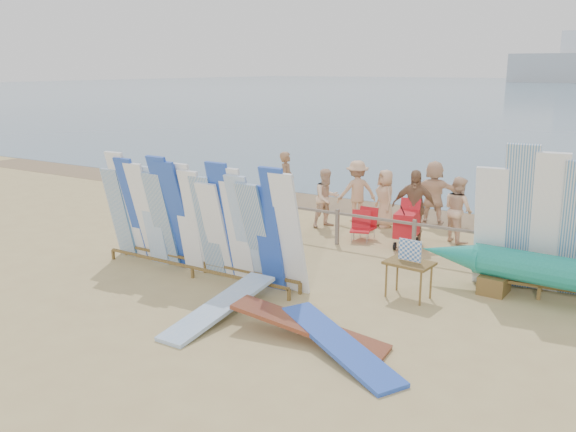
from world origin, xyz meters
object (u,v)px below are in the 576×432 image
Objects in this scene: flat_board_c at (308,339)px; beachgoer_4 at (414,207)px; main_surfboard_rack at (197,223)px; beachgoer_8 at (458,210)px; beachgoer_6 at (385,198)px; beachgoer_1 at (287,181)px; vendor_table at (409,279)px; stroller at (407,229)px; beach_chair_right at (360,232)px; beachgoer_2 at (327,198)px; beachgoer_10 at (555,231)px; beachgoer_5 at (434,192)px; side_surfboard_rack at (546,229)px; flat_board_b at (220,317)px; flat_board_d at (339,354)px; beachgoer_3 at (357,191)px; beach_chair_left at (365,230)px.

flat_board_c is 1.44× the size of beachgoer_4.
main_surfboard_rack is 3.07× the size of beachgoer_8.
beachgoer_4 is at bearing 0.12° from beachgoer_6.
beachgoer_1 is at bearing 30.18° from beachgoer_8.
beachgoer_1 is (-5.96, 5.16, 0.52)m from vendor_table.
stroller reaches higher than flat_board_c.
flat_board_c is at bearing -91.33° from beach_chair_right.
beachgoer_2 is at bearing -104.58° from beachgoer_6.
beachgoer_4 reaches higher than beachgoer_10.
beachgoer_4 is (2.98, 4.75, -0.23)m from main_surfboard_rack.
beachgoer_6 is at bearing 23.72° from beachgoer_5.
beachgoer_6 reaches higher than beach_chair_right.
beachgoer_1 is at bearing -12.61° from beachgoer_5.
vendor_table is 0.69× the size of beachgoer_8.
side_surfboard_rack is 6.53m from beachgoer_2.
flat_board_c is at bearing -130.98° from side_surfboard_rack.
flat_board_b is 2.30× the size of stroller.
beachgoer_8 is at bearing 106.89° from beachgoer_5.
beachgoer_6 is (-1.03, -1.01, -0.10)m from beachgoer_5.
beachgoer_1 is at bearing 153.05° from beachgoer_4.
stroller is (-3.40, 1.71, -0.87)m from side_surfboard_rack.
beachgoer_6 is (-2.53, 4.79, 0.41)m from vendor_table.
stroller is 0.70× the size of beachgoer_8.
main_surfboard_rack is 4.69m from flat_board_d.
flat_board_b is at bearing -108.66° from beach_chair_right.
main_surfboard_rack is at bearing 39.34° from beachgoer_3.
vendor_table is 5.43m from beachgoer_6.
beachgoer_5 is 1.13× the size of beachgoer_6.
side_surfboard_rack is 2.53× the size of stroller.
beachgoer_8 is 0.90× the size of beachgoer_4.
beachgoer_6 is (-4.67, 3.32, -0.54)m from side_surfboard_rack.
beachgoer_8 is 1.03× the size of beachgoer_2.
beachgoer_5 is (0.98, 2.69, 0.68)m from beach_chair_right.
beachgoer_2 is at bearing 21.75° from flat_board_c.
vendor_table is 0.71× the size of beachgoer_10.
beach_chair_left is 0.25m from beach_chair_right.
beach_chair_left is 2.39m from beachgoer_8.
side_surfboard_rack reaches higher than beachgoer_2.
flat_board_d is at bearing 78.78° from beachgoer_5.
stroller is at bearing -15.45° from beach_chair_right.
beach_chair_right reaches higher than flat_board_d.
beachgoer_6 is at bearing -118.55° from beachgoer_1.
beach_chair_right is 2.13m from beachgoer_3.
beachgoer_6 is at bearing 120.06° from stroller.
flat_board_b is at bearing 62.50° from beachgoer_5.
flat_board_d is at bearing -165.84° from beachgoer_1.
beachgoer_6 is (0.91, -0.11, -0.08)m from beachgoer_3.
flat_board_c reaches higher than flat_board_d.
beachgoer_4 reaches higher than flat_board_b.
beach_chair_right is 0.43× the size of beachgoer_5.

